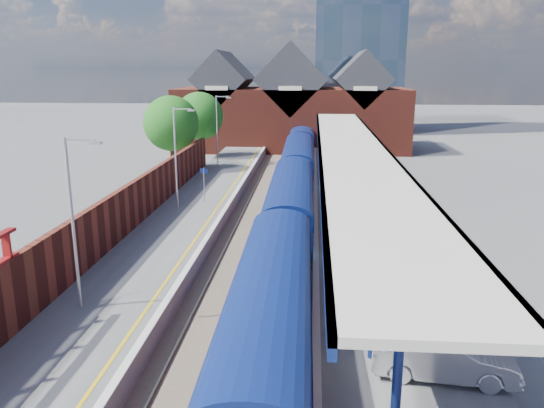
{
  "coord_description": "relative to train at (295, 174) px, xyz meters",
  "views": [
    {
      "loc": [
        2.89,
        -13.37,
        10.53
      ],
      "look_at": [
        0.49,
        17.46,
        2.6
      ],
      "focal_mm": 35.0,
      "sensor_mm": 36.0,
      "label": 1
    }
  ],
  "objects": [
    {
      "name": "ground",
      "position": [
        -1.49,
        0.84,
        -2.12
      ],
      "size": [
        240.0,
        240.0,
        0.0
      ],
      "primitive_type": "plane",
      "color": "#5B5B5E",
      "rests_on": "ground"
    },
    {
      "name": "ballast_bed",
      "position": [
        -1.49,
        -9.16,
        -2.09
      ],
      "size": [
        6.0,
        76.0,
        0.06
      ],
      "primitive_type": "cube",
      "color": "#473D33",
      "rests_on": "ground"
    },
    {
      "name": "rails",
      "position": [
        -1.49,
        -9.16,
        -2.0
      ],
      "size": [
        4.51,
        76.0,
        0.14
      ],
      "color": "slate",
      "rests_on": "ground"
    },
    {
      "name": "left_platform",
      "position": [
        -6.99,
        -9.16,
        -1.62
      ],
      "size": [
        5.0,
        76.0,
        1.0
      ],
      "primitive_type": "cube",
      "color": "#565659",
      "rests_on": "ground"
    },
    {
      "name": "right_platform",
      "position": [
        4.51,
        -9.16,
        -1.62
      ],
      "size": [
        6.0,
        76.0,
        1.0
      ],
      "primitive_type": "cube",
      "color": "#565659",
      "rests_on": "ground"
    },
    {
      "name": "coping_left",
      "position": [
        -4.64,
        -9.16,
        -1.1
      ],
      "size": [
        0.3,
        76.0,
        0.05
      ],
      "primitive_type": "cube",
      "color": "silver",
      "rests_on": "left_platform"
    },
    {
      "name": "coping_right",
      "position": [
        1.66,
        -9.16,
        -1.1
      ],
      "size": [
        0.3,
        76.0,
        0.05
      ],
      "primitive_type": "cube",
      "color": "silver",
      "rests_on": "right_platform"
    },
    {
      "name": "yellow_line",
      "position": [
        -5.24,
        -9.16,
        -1.12
      ],
      "size": [
        0.14,
        76.0,
        0.01
      ],
      "primitive_type": "cube",
      "color": "yellow",
      "rests_on": "left_platform"
    },
    {
      "name": "train",
      "position": [
        0.0,
        0.0,
        0.0
      ],
      "size": [
        3.0,
        65.93,
        3.45
      ],
      "color": "navy",
      "rests_on": "ground"
    },
    {
      "name": "canopy",
      "position": [
        3.99,
        -7.21,
        3.13
      ],
      "size": [
        4.5,
        52.0,
        4.48
      ],
      "color": "navy",
      "rests_on": "right_platform"
    },
    {
      "name": "lamp_post_b",
      "position": [
        -7.86,
        -23.16,
        2.87
      ],
      "size": [
        1.48,
        0.18,
        7.0
      ],
      "color": "#A5A8AA",
      "rests_on": "left_platform"
    },
    {
      "name": "lamp_post_c",
      "position": [
        -7.86,
        -7.16,
        2.87
      ],
      "size": [
        1.48,
        0.18,
        7.0
      ],
      "color": "#A5A8AA",
      "rests_on": "left_platform"
    },
    {
      "name": "lamp_post_d",
      "position": [
        -7.86,
        8.84,
        2.87
      ],
      "size": [
        1.48,
        0.18,
        7.0
      ],
      "color": "#A5A8AA",
      "rests_on": "left_platform"
    },
    {
      "name": "platform_sign",
      "position": [
        -6.49,
        -5.16,
        0.57
      ],
      "size": [
        0.55,
        0.08,
        2.5
      ],
      "color": "#A5A8AA",
      "rests_on": "left_platform"
    },
    {
      "name": "brick_wall",
      "position": [
        -9.59,
        -15.62,
        0.33
      ],
      "size": [
        0.35,
        50.0,
        3.86
      ],
      "color": "maroon",
      "rests_on": "left_platform"
    },
    {
      "name": "station_building",
      "position": [
        -1.49,
        28.84,
        3.33
      ],
      "size": [
        30.0,
        12.12,
        13.78
      ],
      "color": "maroon",
      "rests_on": "ground"
    },
    {
      "name": "glass_tower",
      "position": [
        8.51,
        50.84,
        18.08
      ],
      "size": [
        14.2,
        14.2,
        40.3
      ],
      "color": "slate",
      "rests_on": "ground"
    },
    {
      "name": "tree_near",
      "position": [
        -11.84,
        6.74,
        3.23
      ],
      "size": [
        5.2,
        5.2,
        8.1
      ],
      "color": "#382314",
      "rests_on": "ground"
    },
    {
      "name": "tree_far",
      "position": [
        -10.84,
        14.74,
        3.23
      ],
      "size": [
        5.2,
        5.2,
        8.1
      ],
      "color": "#382314",
      "rests_on": "ground"
    },
    {
      "name": "parked_car_silver",
      "position": [
        5.66,
        -27.15,
        -0.38
      ],
      "size": [
        4.62,
        2.07,
        1.47
      ],
      "primitive_type": "imported",
      "rotation": [
        0.0,
        0.0,
        1.45
      ],
      "color": "#B4B3B8",
      "rests_on": "right_platform"
    },
    {
      "name": "parked_car_dark",
      "position": [
        7.01,
        -19.01,
        -0.44
      ],
      "size": [
        5.05,
        3.55,
        1.36
      ],
      "primitive_type": "imported",
      "rotation": [
        0.0,
        0.0,
        1.18
      ],
      "color": "black",
      "rests_on": "right_platform"
    },
    {
      "name": "parked_car_blue",
      "position": [
        6.68,
        -15.96,
        -0.49
      ],
      "size": [
        4.59,
        2.24,
        1.26
      ],
      "primitive_type": "imported",
      "rotation": [
        0.0,
        0.0,
        1.54
      ],
      "color": "navy",
      "rests_on": "right_platform"
    }
  ]
}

